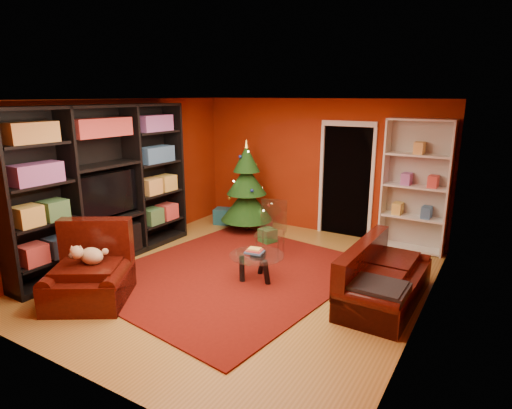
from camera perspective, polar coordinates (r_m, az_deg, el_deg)
The scene contains 18 objects.
floor at distance 6.52m, azimuth -1.83°, elevation -9.95°, with size 5.00×5.50×0.05m, color olive.
ceiling at distance 5.94m, azimuth -2.04°, elevation 14.03°, with size 5.00×5.50×0.05m, color silver.
wall_back at distance 8.51m, azimuth 8.27°, elevation 5.06°, with size 5.00×0.05×2.60m, color maroon.
wall_left at distance 7.73m, azimuth -17.90°, elevation 3.56°, with size 0.05×5.50×2.60m, color maroon.
wall_right at distance 5.22m, azimuth 22.09°, elevation -1.84°, with size 0.05×5.50×2.60m, color maroon.
doorway at distance 8.31m, azimuth 11.90°, elevation 2.91°, with size 1.06×0.60×2.16m, color black, non-canonical shape.
rug at distance 6.66m, azimuth -3.27°, elevation -9.10°, with size 3.19×3.72×0.02m, color #65130C.
media_unit at distance 7.22m, azimuth -19.64°, elevation 2.36°, with size 0.50×3.29×2.52m, color black, non-canonical shape.
christmas_tree at distance 8.47m, azimuth -1.26°, elevation 2.37°, with size 1.04×1.04×1.85m, color #123710, non-canonical shape.
gift_box_teal at distance 9.11m, azimuth -4.47°, elevation -1.54°, with size 0.33×0.33×0.33m, color #195669.
gift_box_green at distance 7.93m, azimuth 1.56°, elevation -4.20°, with size 0.27×0.27×0.27m, color #246A2D.
gift_box_red at distance 8.70m, azimuth 1.20°, elevation -2.64°, with size 0.22×0.22×0.22m, color maroon.
white_bookshelf at distance 7.82m, azimuth 20.53°, elevation 2.26°, with size 1.09×0.39×2.34m, color white, non-canonical shape.
armchair at distance 6.07m, azimuth -21.48°, elevation -8.38°, with size 1.07×1.07×0.84m, color black, non-canonical shape.
dog at distance 6.02m, azimuth -21.05°, elevation -6.42°, with size 0.40×0.30×0.27m, color #D5B78E, non-canonical shape.
sofa at distance 5.92m, azimuth 16.95°, elevation -8.83°, with size 1.82×0.82×0.78m, color black, non-canonical shape.
coffee_table at distance 6.34m, azimuth 0.10°, elevation -8.37°, with size 0.80×0.80×0.50m, color gray, non-canonical shape.
acrylic_chair at distance 7.10m, azimuth 1.91°, elevation -3.85°, with size 0.45×0.49×0.88m, color #66605B, non-canonical shape.
Camera 1 is at (3.22, -4.99, 2.67)m, focal length 30.00 mm.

